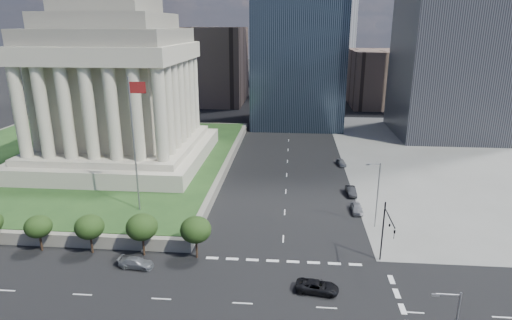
# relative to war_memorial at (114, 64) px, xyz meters

# --- Properties ---
(ground) EXTENTS (500.00, 500.00, 0.00)m
(ground) POSITION_rel_war_memorial_xyz_m (34.00, 52.00, -21.40)
(ground) COLOR black
(ground) RESTS_ON ground
(sidewalk_ne) EXTENTS (68.00, 90.00, 0.03)m
(sidewalk_ne) POSITION_rel_war_memorial_xyz_m (80.00, 12.00, -21.38)
(sidewalk_ne) COLOR slate
(sidewalk_ne) RESTS_ON ground
(plaza_terrace) EXTENTS (66.00, 70.00, 1.80)m
(plaza_terrace) POSITION_rel_war_memorial_xyz_m (-11.00, 2.00, -20.50)
(plaza_terrace) COLOR #676358
(plaza_terrace) RESTS_ON ground
(plaza_lawn) EXTENTS (64.00, 68.00, 0.10)m
(plaza_lawn) POSITION_rel_war_memorial_xyz_m (-11.00, 2.00, -19.55)
(plaza_lawn) COLOR #1F3D19
(plaza_lawn) RESTS_ON plaza_terrace
(war_memorial) EXTENTS (34.00, 34.00, 39.00)m
(war_memorial) POSITION_rel_war_memorial_xyz_m (0.00, 0.00, 0.00)
(war_memorial) COLOR #AFAA92
(war_memorial) RESTS_ON plaza_lawn
(flagpole) EXTENTS (2.52, 0.24, 20.00)m
(flagpole) POSITION_rel_war_memorial_xyz_m (12.17, -24.00, -8.29)
(flagpole) COLOR slate
(flagpole) RESTS_ON plaza_lawn
(tree_row) EXTENTS (53.00, 4.00, 6.00)m
(tree_row) POSITION_rel_war_memorial_xyz_m (-1.50, -34.00, -18.40)
(tree_row) COLOR black
(tree_row) RESTS_ON ground
(midrise_glass) EXTENTS (26.00, 26.00, 60.00)m
(midrise_glass) POSITION_rel_war_memorial_xyz_m (36.00, 47.00, 8.60)
(midrise_glass) COLOR black
(midrise_glass) RESTS_ON ground
(building_filler_ne) EXTENTS (20.00, 30.00, 20.00)m
(building_filler_ne) POSITION_rel_war_memorial_xyz_m (66.00, 82.00, -11.40)
(building_filler_ne) COLOR brown
(building_filler_ne) RESTS_ON ground
(building_filler_nw) EXTENTS (24.00, 30.00, 28.00)m
(building_filler_nw) POSITION_rel_war_memorial_xyz_m (4.00, 82.00, -7.40)
(building_filler_nw) COLOR brown
(building_filler_nw) RESTS_ON ground
(traffic_signal_ne) EXTENTS (0.30, 5.74, 8.00)m
(traffic_signal_ne) POSITION_rel_war_memorial_xyz_m (46.50, -34.30, -16.15)
(traffic_signal_ne) COLOR black
(traffic_signal_ne) RESTS_ON ground
(street_lamp_north) EXTENTS (2.13, 0.22, 10.00)m
(street_lamp_north) POSITION_rel_war_memorial_xyz_m (47.33, -23.00, -15.74)
(street_lamp_north) COLOR slate
(street_lamp_north) RESTS_ON ground
(pickup_truck) EXTENTS (2.87, 5.09, 1.34)m
(pickup_truck) POSITION_rel_war_memorial_xyz_m (38.12, -40.20, -20.73)
(pickup_truck) COLOR black
(pickup_truck) RESTS_ON ground
(suv_grey) EXTENTS (2.24, 4.58, 1.28)m
(suv_grey) POSITION_rel_war_memorial_xyz_m (16.04, -37.00, -20.76)
(suv_grey) COLOR slate
(suv_grey) RESTS_ON ground
(parked_sedan_near) EXTENTS (1.70, 4.21, 1.43)m
(parked_sedan_near) POSITION_rel_war_memorial_xyz_m (45.50, -18.01, -20.68)
(parked_sedan_near) COLOR gray
(parked_sedan_near) RESTS_ON ground
(parked_sedan_mid) EXTENTS (4.36, 1.71, 1.42)m
(parked_sedan_mid) POSITION_rel_war_memorial_xyz_m (45.50, -10.58, -20.69)
(parked_sedan_mid) COLOR black
(parked_sedan_mid) RESTS_ON ground
(parked_sedan_far) EXTENTS (4.07, 2.16, 1.32)m
(parked_sedan_far) POSITION_rel_war_memorial_xyz_m (45.50, 6.19, -20.74)
(parked_sedan_far) COLOR #5B5E63
(parked_sedan_far) RESTS_ON ground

